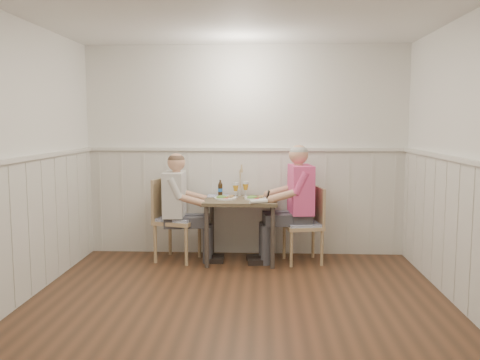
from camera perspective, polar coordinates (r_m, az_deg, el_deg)
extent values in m
plane|color=#432B1C|center=(4.42, -0.49, -15.48)|extent=(4.50, 4.50, 0.00)
cube|color=white|center=(6.35, 0.64, 3.31)|extent=(4.00, 0.04, 2.60)
cube|color=white|center=(1.89, -4.36, -4.28)|extent=(4.00, 0.04, 2.60)
cube|color=white|center=(4.20, -0.52, 19.38)|extent=(4.00, 4.50, 0.02)
cube|color=silver|center=(6.41, 0.63, -2.51)|extent=(3.98, 0.03, 1.30)
cube|color=silver|center=(4.76, -25.27, -6.30)|extent=(0.03, 4.48, 1.30)
cube|color=silver|center=(6.32, 0.63, 3.47)|extent=(3.98, 0.06, 0.04)
cube|color=brown|center=(6.01, 0.09, -2.34)|extent=(0.85, 0.70, 0.04)
cylinder|color=#3F3833|center=(5.81, -3.77, -6.42)|extent=(0.05, 0.05, 0.71)
cylinder|color=#3F3833|center=(6.40, -3.16, -5.22)|extent=(0.05, 0.05, 0.71)
cylinder|color=#3F3833|center=(5.78, 3.70, -6.50)|extent=(0.05, 0.05, 0.71)
cylinder|color=#3F3833|center=(6.36, 3.61, -5.29)|extent=(0.05, 0.05, 0.71)
cube|color=#9C734C|center=(6.05, 7.07, -5.18)|extent=(0.49, 0.49, 0.04)
cube|color=#5562A0|center=(6.05, 7.07, -4.85)|extent=(0.45, 0.45, 0.03)
cube|color=#9C734C|center=(6.06, 8.85, -2.87)|extent=(0.11, 0.42, 0.44)
cylinder|color=#9C734C|center=(5.98, 9.18, -7.58)|extent=(0.04, 0.04, 0.41)
cylinder|color=#9C734C|center=(5.89, 5.78, -7.76)|extent=(0.04, 0.04, 0.41)
cylinder|color=#9C734C|center=(6.32, 8.20, -6.80)|extent=(0.04, 0.04, 0.41)
cylinder|color=#9C734C|center=(6.23, 4.98, -6.95)|extent=(0.04, 0.04, 0.41)
cube|color=#9C734C|center=(6.14, -7.03, -4.60)|extent=(0.57, 0.57, 0.04)
cube|color=#5562A0|center=(6.13, -7.03, -4.25)|extent=(0.51, 0.51, 0.03)
cube|color=#9C734C|center=(6.19, -8.83, -2.05)|extent=(0.15, 0.46, 0.49)
cylinder|color=#9C734C|center=(6.45, -7.86, -6.34)|extent=(0.04, 0.04, 0.45)
cylinder|color=#9C734C|center=(6.29, -4.57, -6.62)|extent=(0.04, 0.04, 0.45)
cylinder|color=#9C734C|center=(6.11, -9.50, -7.10)|extent=(0.04, 0.04, 0.45)
cylinder|color=#9C734C|center=(5.94, -6.05, -7.44)|extent=(0.04, 0.04, 0.45)
cube|color=#3F3F47|center=(6.11, 6.57, -7.00)|extent=(0.50, 0.46, 0.46)
cube|color=#3F3F47|center=(6.02, 4.66, -4.32)|extent=(0.47, 0.42, 0.13)
cube|color=#F74D7E|center=(5.99, 6.64, -1.04)|extent=(0.30, 0.48, 0.57)
sphere|color=tan|center=(5.95, 6.70, 2.86)|extent=(0.23, 0.23, 0.23)
sphere|color=#A5A5A0|center=(5.95, 6.70, 3.15)|extent=(0.22, 0.22, 0.22)
cube|color=black|center=(5.94, 3.11, -1.02)|extent=(0.02, 0.07, 0.13)
cube|color=#3F3F47|center=(6.16, -7.12, -7.05)|extent=(0.43, 0.39, 0.43)
cube|color=#3F3F47|center=(6.08, -5.37, -4.58)|extent=(0.41, 0.35, 0.12)
cube|color=silver|center=(6.05, -7.20, -1.58)|extent=(0.24, 0.43, 0.53)
sphere|color=tan|center=(6.01, -7.25, 1.99)|extent=(0.21, 0.21, 0.21)
sphere|color=#4C3828|center=(6.01, -7.26, 2.26)|extent=(0.20, 0.20, 0.20)
cylinder|color=white|center=(5.99, 1.79, -2.09)|extent=(0.27, 0.27, 0.02)
ellipsoid|color=#3F722D|center=(5.96, 1.40, -1.81)|extent=(0.13, 0.11, 0.05)
sphere|color=tan|center=(6.00, 2.36, -1.82)|extent=(0.04, 0.04, 0.04)
cube|color=brown|center=(6.05, 1.99, -1.86)|extent=(0.08, 0.05, 0.01)
cylinder|color=white|center=(6.05, 2.51, -1.78)|extent=(0.06, 0.06, 0.03)
cylinder|color=white|center=(6.01, -1.66, -2.06)|extent=(0.27, 0.27, 0.02)
ellipsoid|color=#3F722D|center=(5.98, -2.07, -1.78)|extent=(0.13, 0.11, 0.05)
sphere|color=tan|center=(6.01, -1.09, -1.80)|extent=(0.04, 0.04, 0.04)
cylinder|color=silver|center=(6.20, 0.63, -1.84)|extent=(0.07, 0.07, 0.01)
cylinder|color=silver|center=(6.20, 0.63, -1.45)|extent=(0.01, 0.01, 0.08)
cone|color=gold|center=(6.19, 0.63, -0.78)|extent=(0.08, 0.08, 0.07)
cylinder|color=silver|center=(6.18, 0.63, -0.30)|extent=(0.08, 0.08, 0.03)
cylinder|color=silver|center=(6.14, -0.49, -1.93)|extent=(0.06, 0.06, 0.01)
cylinder|color=silver|center=(6.13, -0.49, -1.55)|extent=(0.01, 0.01, 0.08)
cone|color=gold|center=(6.12, -0.49, -0.90)|extent=(0.07, 0.07, 0.07)
cylinder|color=silver|center=(6.12, -0.49, -0.44)|extent=(0.07, 0.07, 0.03)
cylinder|color=black|center=(6.23, -2.23, -1.17)|extent=(0.05, 0.05, 0.15)
cone|color=black|center=(6.22, -2.23, -0.35)|extent=(0.05, 0.05, 0.03)
cylinder|color=black|center=(6.22, -2.24, -0.11)|extent=(0.02, 0.02, 0.03)
cylinder|color=blue|center=(6.23, -2.23, -1.13)|extent=(0.06, 0.06, 0.04)
cylinder|color=white|center=(5.69, 2.09, -2.41)|extent=(0.21, 0.13, 0.05)
cylinder|color=silver|center=(6.27, -0.09, -1.39)|extent=(0.05, 0.05, 0.09)
cylinder|color=tan|center=(6.25, -0.09, -0.04)|extent=(0.03, 0.03, 0.28)
cone|color=tan|center=(6.24, -0.09, 1.51)|extent=(0.04, 0.04, 0.10)
cube|color=#5562A0|center=(6.25, -2.39, -1.79)|extent=(0.29, 0.24, 0.01)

